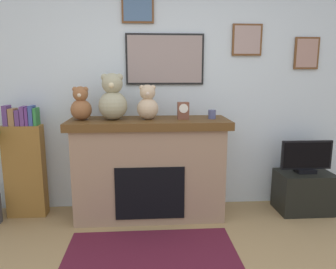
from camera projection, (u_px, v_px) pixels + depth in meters
name	position (u px, v px, depth m)	size (l,w,h in m)	color
back_wall	(167.00, 92.00, 3.65)	(5.20, 0.15, 2.60)	silver
fireplace	(149.00, 167.00, 3.45)	(1.64, 0.61, 1.05)	#98795F
bookshelf	(25.00, 166.00, 3.43)	(0.40, 0.16, 1.19)	olive
tv_stand	(303.00, 192.00, 3.60)	(0.58, 0.40, 0.44)	black
television	(306.00, 157.00, 3.53)	(0.56, 0.14, 0.36)	black
area_rug	(152.00, 264.00, 2.62)	(1.47, 1.15, 0.01)	#531627
candle_jar	(212.00, 114.00, 3.37)	(0.08, 0.08, 0.09)	#4C517A
mantel_clock	(183.00, 111.00, 3.34)	(0.12, 0.09, 0.17)	brown
teddy_bear_tan	(81.00, 105.00, 3.26)	(0.21, 0.21, 0.34)	#915A35
teddy_bear_brown	(113.00, 99.00, 3.27)	(0.29, 0.29, 0.47)	tan
teddy_bear_grey	(148.00, 104.00, 3.30)	(0.22, 0.22, 0.35)	#CBAE8A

